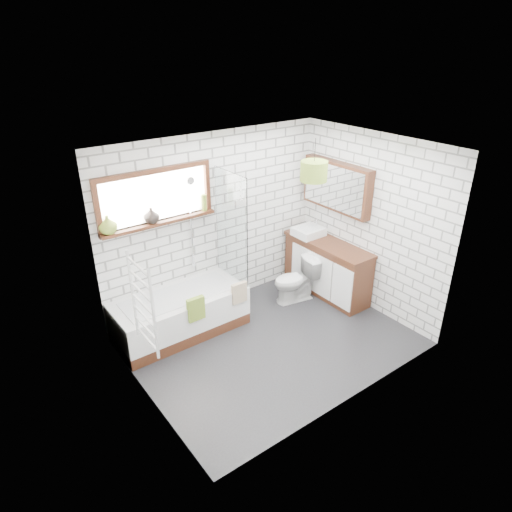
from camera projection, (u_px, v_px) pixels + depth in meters
floor at (272, 343)px, 5.93m from camera, size 3.40×2.60×0.01m
ceiling at (276, 150)px, 4.83m from camera, size 3.40×2.60×0.01m
wall_back at (215, 223)px, 6.32m from camera, size 3.40×0.01×2.50m
wall_front at (357, 303)px, 4.44m from camera, size 3.40×0.01×2.50m
wall_left at (138, 302)px, 4.46m from camera, size 0.01×2.60×2.50m
wall_right at (370, 224)px, 6.29m from camera, size 0.01×2.60×2.50m
window at (156, 198)px, 5.59m from camera, size 1.52×0.16×0.68m
towel_radiator at (143, 304)px, 4.51m from camera, size 0.06×0.52×1.00m
mirror_cabinet at (337, 186)px, 6.50m from camera, size 0.16×1.20×0.70m
shower_riser at (191, 224)px, 6.03m from camera, size 0.02×0.02×1.30m
bathtub at (180, 314)px, 6.02m from camera, size 1.73×0.76×0.56m
shower_screen at (231, 227)px, 6.02m from camera, size 0.02×0.72×1.50m
towel_green at (196, 309)px, 5.65m from camera, size 0.23×0.06×0.31m
towel_beige at (239, 293)px, 6.00m from camera, size 0.22×0.06×0.29m
vanity at (327, 268)px, 6.90m from camera, size 0.47×1.47×0.84m
basin at (309, 232)px, 6.93m from camera, size 0.42×0.37×0.12m
tap at (317, 225)px, 6.98m from camera, size 0.04×0.04×0.17m
toilet at (295, 280)px, 6.73m from camera, size 0.50×0.71×0.66m
vase_olive at (108, 226)px, 5.31m from camera, size 0.22×0.22×0.22m
vase_dark at (152, 217)px, 5.61m from camera, size 0.23×0.23×0.20m
bottle at (204, 204)px, 6.01m from camera, size 0.09×0.09×0.22m
pendant at (314, 171)px, 5.56m from camera, size 0.33×0.33×0.25m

